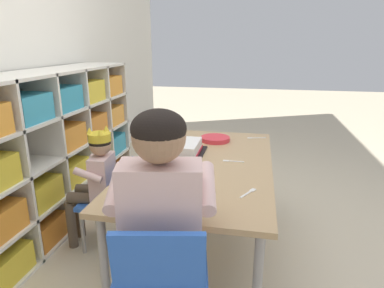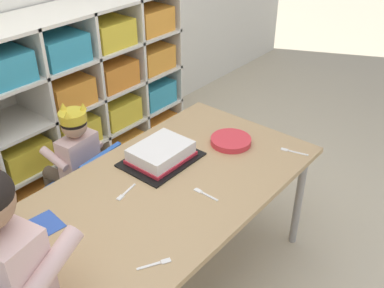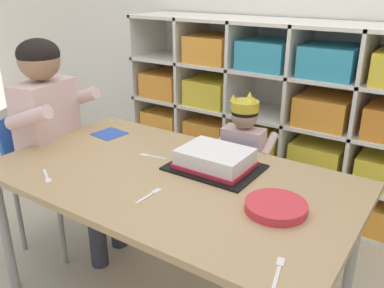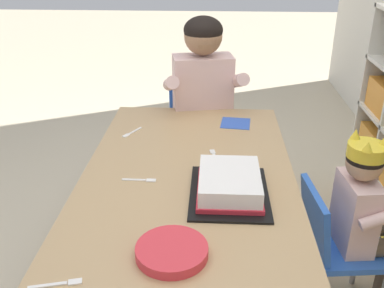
% 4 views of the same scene
% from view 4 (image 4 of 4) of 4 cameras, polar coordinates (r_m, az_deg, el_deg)
% --- Properties ---
extents(activity_table, '(1.41, 0.79, 0.62)m').
position_cam_4_polar(activity_table, '(1.65, -0.53, -5.65)').
color(activity_table, tan).
rests_on(activity_table, ground).
extents(classroom_chair_blue, '(0.34, 0.35, 0.57)m').
position_cam_4_polar(classroom_chair_blue, '(1.85, 18.11, -11.99)').
color(classroom_chair_blue, blue).
rests_on(classroom_chair_blue, ground).
extents(child_with_crown, '(0.31, 0.31, 0.80)m').
position_cam_4_polar(child_with_crown, '(1.80, 21.82, -7.82)').
color(child_with_crown, beige).
rests_on(child_with_crown, ground).
extents(classroom_chair_adult_side, '(0.40, 0.40, 0.71)m').
position_cam_4_polar(classroom_chair_adult_side, '(2.42, 1.15, 1.91)').
color(classroom_chair_adult_side, blue).
rests_on(classroom_chair_adult_side, ground).
extents(adult_helper_seated, '(0.46, 0.44, 1.07)m').
position_cam_4_polar(adult_helper_seated, '(2.23, 1.64, 5.86)').
color(adult_helper_seated, beige).
rests_on(adult_helper_seated, ground).
extents(birthday_cake_on_tray, '(0.35, 0.27, 0.08)m').
position_cam_4_polar(birthday_cake_on_tray, '(1.51, 4.90, -5.36)').
color(birthday_cake_on_tray, black).
rests_on(birthday_cake_on_tray, activity_table).
extents(paper_plate_stack, '(0.20, 0.20, 0.03)m').
position_cam_4_polar(paper_plate_stack, '(1.25, -2.65, -13.80)').
color(paper_plate_stack, '#DB333D').
rests_on(paper_plate_stack, activity_table).
extents(paper_napkin_square, '(0.15, 0.15, 0.00)m').
position_cam_4_polar(paper_napkin_square, '(2.09, 5.70, 2.72)').
color(paper_napkin_square, '#3356B7').
rests_on(paper_napkin_square, activity_table).
extents(fork_near_cake_tray, '(0.13, 0.04, 0.00)m').
position_cam_4_polar(fork_near_cake_tray, '(1.77, 2.91, -1.52)').
color(fork_near_cake_tray, white).
rests_on(fork_near_cake_tray, activity_table).
extents(fork_scattered_mid_table, '(0.02, 0.12, 0.00)m').
position_cam_4_polar(fork_scattered_mid_table, '(1.61, -6.62, -4.69)').
color(fork_scattered_mid_table, white).
rests_on(fork_scattered_mid_table, activity_table).
extents(fork_by_napkin, '(0.05, 0.14, 0.00)m').
position_cam_4_polar(fork_by_napkin, '(1.22, -16.97, -17.06)').
color(fork_by_napkin, white).
rests_on(fork_by_napkin, activity_table).
extents(fork_at_table_front_edge, '(0.12, 0.07, 0.00)m').
position_cam_4_polar(fork_at_table_front_edge, '(1.99, -7.94, 1.45)').
color(fork_at_table_front_edge, white).
rests_on(fork_at_table_front_edge, activity_table).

